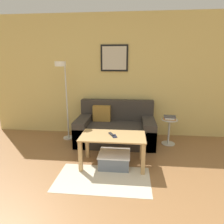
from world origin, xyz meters
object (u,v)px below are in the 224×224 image
remote_control (111,134)px  cell_phone (114,136)px  couch (116,128)px  floor_lamp (63,86)px  book_stack (169,118)px  coffee_table (113,141)px  side_table (169,129)px  storage_bin (114,159)px

remote_control → cell_phone: size_ratio=1.07×
couch → floor_lamp: floor_lamp is taller
book_stack → cell_phone: book_stack is taller
remote_control → coffee_table: bearing=-69.6°
couch → book_stack: (1.04, -0.07, 0.27)m
side_table → remote_control: bearing=-138.7°
cell_phone → side_table: bearing=27.5°
floor_lamp → book_stack: size_ratio=6.59×
couch → remote_control: 1.00m
book_stack → floor_lamp: bearing=-179.0°
book_stack → couch: bearing=176.3°
floor_lamp → cell_phone: (1.07, -0.92, -0.64)m
coffee_table → book_stack: size_ratio=4.10×
storage_bin → side_table: size_ratio=0.95×
storage_bin → book_stack: size_ratio=1.99×
storage_bin → book_stack: 1.43m
coffee_table → floor_lamp: floor_lamp is taller
coffee_table → cell_phone: 0.11m
floor_lamp → side_table: 2.22m
couch → floor_lamp: 1.33m
floor_lamp → side_table: floor_lamp is taller
storage_bin → remote_control: bearing=136.5°
storage_bin → floor_lamp: floor_lamp is taller
coffee_table → side_table: side_table is taller
coffee_table → cell_phone: size_ratio=7.07×
coffee_table → remote_control: 0.11m
coffee_table → cell_phone: bearing=-55.5°
couch → storage_bin: couch is taller
storage_bin → floor_lamp: bearing=139.5°
couch → coffee_table: size_ratio=1.55×
couch → floor_lamp: bearing=-174.2°
storage_bin → cell_phone: bearing=-112.5°
floor_lamp → book_stack: (2.05, 0.03, -0.59)m
coffee_table → book_stack: bearing=42.6°
storage_bin → coffee_table: bearing=134.4°
floor_lamp → coffee_table: bearing=-40.3°
remote_control → cell_phone: remote_control is taller
side_table → book_stack: (-0.01, -0.01, 0.24)m
storage_bin → floor_lamp: (-1.08, 0.92, 1.02)m
side_table → cell_phone: size_ratio=3.63×
couch → side_table: couch is taller
book_stack → cell_phone: size_ratio=1.73×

